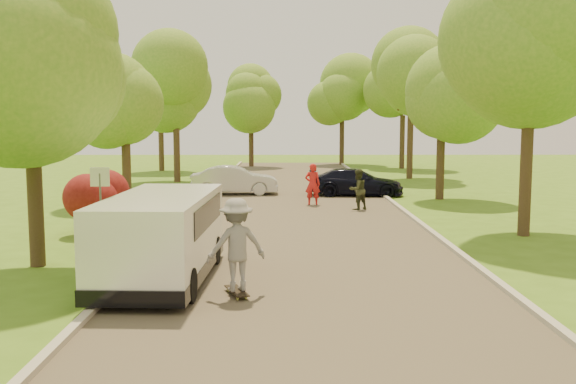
{
  "coord_description": "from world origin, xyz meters",
  "views": [
    {
      "loc": [
        -0.52,
        -14.29,
        3.54
      ],
      "look_at": [
        -0.4,
        5.41,
        1.3
      ],
      "focal_mm": 40.0,
      "sensor_mm": 36.0,
      "label": 1
    }
  ],
  "objects_px": {
    "minivan": "(162,236)",
    "longboard": "(237,291)",
    "person_olive": "(358,190)",
    "person_striped": "(313,184)",
    "street_sign": "(100,189)",
    "skateboarder": "(236,245)",
    "dark_sedan": "(356,182)",
    "silver_sedan": "(234,180)"
  },
  "relations": [
    {
      "from": "dark_sedan",
      "to": "person_striped",
      "type": "relative_size",
      "value": 2.51
    },
    {
      "from": "skateboarder",
      "to": "person_olive",
      "type": "xyz_separation_m",
      "value": [
        3.83,
        12.32,
        -0.25
      ]
    },
    {
      "from": "dark_sedan",
      "to": "person_striped",
      "type": "xyz_separation_m",
      "value": [
        -2.18,
        -3.32,
        0.23
      ]
    },
    {
      "from": "street_sign",
      "to": "skateboarder",
      "type": "bearing_deg",
      "value": -52.87
    },
    {
      "from": "person_olive",
      "to": "silver_sedan",
      "type": "bearing_deg",
      "value": -77.52
    },
    {
      "from": "minivan",
      "to": "dark_sedan",
      "type": "distance_m",
      "value": 16.91
    },
    {
      "from": "minivan",
      "to": "longboard",
      "type": "relative_size",
      "value": 5.25
    },
    {
      "from": "silver_sedan",
      "to": "dark_sedan",
      "type": "distance_m",
      "value": 5.73
    },
    {
      "from": "street_sign",
      "to": "longboard",
      "type": "height_order",
      "value": "street_sign"
    },
    {
      "from": "longboard",
      "to": "person_olive",
      "type": "height_order",
      "value": "person_olive"
    },
    {
      "from": "longboard",
      "to": "skateboarder",
      "type": "bearing_deg",
      "value": 159.49
    },
    {
      "from": "minivan",
      "to": "longboard",
      "type": "xyz_separation_m",
      "value": [
        1.72,
        -1.26,
        -0.9
      ]
    },
    {
      "from": "street_sign",
      "to": "person_olive",
      "type": "bearing_deg",
      "value": 39.04
    },
    {
      "from": "person_striped",
      "to": "minivan",
      "type": "bearing_deg",
      "value": 74.71
    },
    {
      "from": "person_striped",
      "to": "skateboarder",
      "type": "bearing_deg",
      "value": 83.05
    },
    {
      "from": "minivan",
      "to": "person_olive",
      "type": "xyz_separation_m",
      "value": [
        5.56,
        11.06,
        -0.2
      ]
    },
    {
      "from": "dark_sedan",
      "to": "street_sign",
      "type": "bearing_deg",
      "value": 146.88
    },
    {
      "from": "silver_sedan",
      "to": "person_olive",
      "type": "distance_m",
      "value": 7.39
    },
    {
      "from": "street_sign",
      "to": "person_striped",
      "type": "xyz_separation_m",
      "value": [
        6.45,
        8.03,
        -0.7
      ]
    },
    {
      "from": "silver_sedan",
      "to": "person_olive",
      "type": "height_order",
      "value": "person_olive"
    },
    {
      "from": "street_sign",
      "to": "person_striped",
      "type": "bearing_deg",
      "value": 51.22
    },
    {
      "from": "silver_sedan",
      "to": "dark_sedan",
      "type": "relative_size",
      "value": 0.95
    },
    {
      "from": "longboard",
      "to": "person_striped",
      "type": "xyz_separation_m",
      "value": [
        2.13,
        13.74,
        0.76
      ]
    },
    {
      "from": "silver_sedan",
      "to": "skateboarder",
      "type": "bearing_deg",
      "value": -178.18
    },
    {
      "from": "minivan",
      "to": "silver_sedan",
      "type": "xyz_separation_m",
      "value": [
        0.32,
        16.29,
        -0.33
      ]
    },
    {
      "from": "longboard",
      "to": "street_sign",
      "type": "bearing_deg",
      "value": -73.38
    },
    {
      "from": "longboard",
      "to": "person_striped",
      "type": "distance_m",
      "value": 13.92
    },
    {
      "from": "street_sign",
      "to": "longboard",
      "type": "relative_size",
      "value": 2.2
    },
    {
      "from": "street_sign",
      "to": "minivan",
      "type": "height_order",
      "value": "street_sign"
    },
    {
      "from": "street_sign",
      "to": "person_striped",
      "type": "relative_size",
      "value": 1.26
    },
    {
      "from": "minivan",
      "to": "person_striped",
      "type": "xyz_separation_m",
      "value": [
        3.85,
        12.48,
        -0.14
      ]
    },
    {
      "from": "longboard",
      "to": "person_olive",
      "type": "bearing_deg",
      "value": -127.79
    },
    {
      "from": "street_sign",
      "to": "dark_sedan",
      "type": "height_order",
      "value": "street_sign"
    },
    {
      "from": "dark_sedan",
      "to": "person_striped",
      "type": "bearing_deg",
      "value": 150.82
    },
    {
      "from": "silver_sedan",
      "to": "skateboarder",
      "type": "distance_m",
      "value": 17.61
    },
    {
      "from": "minivan",
      "to": "skateboarder",
      "type": "bearing_deg",
      "value": -33.93
    },
    {
      "from": "skateboarder",
      "to": "person_olive",
      "type": "distance_m",
      "value": 12.91
    },
    {
      "from": "street_sign",
      "to": "longboard",
      "type": "xyz_separation_m",
      "value": [
        4.32,
        -5.71,
        -1.46
      ]
    },
    {
      "from": "skateboarder",
      "to": "dark_sedan",
      "type": "bearing_deg",
      "value": -124.69
    },
    {
      "from": "minivan",
      "to": "longboard",
      "type": "bearing_deg",
      "value": -33.93
    },
    {
      "from": "minivan",
      "to": "skateboarder",
      "type": "height_order",
      "value": "skateboarder"
    },
    {
      "from": "minivan",
      "to": "person_olive",
      "type": "distance_m",
      "value": 12.38
    }
  ]
}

